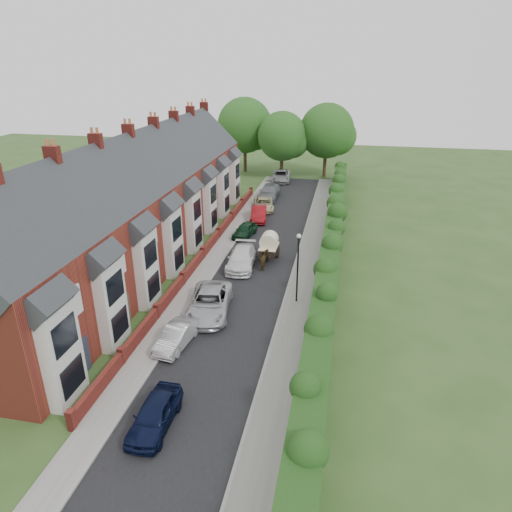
{
  "coord_description": "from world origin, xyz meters",
  "views": [
    {
      "loc": [
        6.16,
        -24.21,
        15.8
      ],
      "look_at": [
        -0.01,
        6.54,
        2.2
      ],
      "focal_mm": 32.0,
      "sensor_mm": 36.0,
      "label": 1
    }
  ],
  "objects": [
    {
      "name": "ground",
      "position": [
        0.0,
        0.0,
        0.0
      ],
      "size": [
        140.0,
        140.0,
        0.0
      ],
      "primitive_type": "plane",
      "color": "#2D4C1E",
      "rests_on": "ground"
    },
    {
      "name": "kerb_house_side",
      "position": [
        -3.55,
        11.0,
        0.07
      ],
      "size": [
        0.18,
        58.0,
        0.13
      ],
      "primitive_type": "cube",
      "color": "gray",
      "rests_on": "ground"
    },
    {
      "name": "car_red",
      "position": [
        -2.6,
        21.05,
        0.74
      ],
      "size": [
        2.22,
        4.65,
        1.47
      ],
      "primitive_type": "imported",
      "rotation": [
        0.0,
        0.0,
        0.15
      ],
      "color": "maroon",
      "rests_on": "ground"
    },
    {
      "name": "car_grey",
      "position": [
        -2.93,
        29.4,
        0.81
      ],
      "size": [
        2.27,
        5.56,
        1.61
      ],
      "primitive_type": "imported",
      "rotation": [
        0.0,
        0.0,
        -0.0
      ],
      "color": "slate",
      "rests_on": "ground"
    },
    {
      "name": "tree_far_left",
      "position": [
        -2.65,
        40.08,
        5.71
      ],
      "size": [
        7.14,
        6.8,
        9.29
      ],
      "color": "#332316",
      "rests_on": "ground"
    },
    {
      "name": "pavement_house_side",
      "position": [
        -4.35,
        11.0,
        0.06
      ],
      "size": [
        1.7,
        58.0,
        0.12
      ],
      "primitive_type": "cube",
      "color": "gray",
      "rests_on": "ground"
    },
    {
      "name": "horse",
      "position": [
        0.21,
        9.18,
        0.72
      ],
      "size": [
        0.98,
        1.78,
        1.43
      ],
      "primitive_type": "imported",
      "rotation": [
        0.0,
        0.0,
        3.27
      ],
      "color": "#433118",
      "rests_on": "ground"
    },
    {
      "name": "kerb_hedge_side",
      "position": [
        2.55,
        11.0,
        0.07
      ],
      "size": [
        0.18,
        58.0,
        0.13
      ],
      "primitive_type": "cube",
      "color": "gray",
      "rests_on": "ground"
    },
    {
      "name": "tree_far_back",
      "position": [
        -8.59,
        43.08,
        6.62
      ],
      "size": [
        8.4,
        8.0,
        10.82
      ],
      "color": "#332316",
      "rests_on": "ground"
    },
    {
      "name": "car_beige",
      "position": [
        -2.78,
        24.74,
        0.65
      ],
      "size": [
        3.13,
        5.02,
        1.3
      ],
      "primitive_type": "imported",
      "rotation": [
        0.0,
        0.0,
        0.22
      ],
      "color": "beige",
      "rests_on": "ground"
    },
    {
      "name": "tree_far_right",
      "position": [
        3.39,
        42.08,
        6.31
      ],
      "size": [
        7.98,
        7.6,
        10.31
      ],
      "color": "#332316",
      "rests_on": "ground"
    },
    {
      "name": "pavement_hedge_side",
      "position": [
        3.6,
        11.0,
        0.06
      ],
      "size": [
        2.2,
        58.0,
        0.12
      ],
      "primitive_type": "cube",
      "color": "gray",
      "rests_on": "ground"
    },
    {
      "name": "hedge",
      "position": [
        5.4,
        11.0,
        1.6
      ],
      "size": [
        2.1,
        58.0,
        2.85
      ],
      "color": "#193811",
      "rests_on": "ground"
    },
    {
      "name": "car_silver_b",
      "position": [
        -2.16,
        1.4,
        0.79
      ],
      "size": [
        3.4,
        6.02,
        1.59
      ],
      "primitive_type": "imported",
      "rotation": [
        0.0,
        0.0,
        0.14
      ],
      "color": "#B4B8BC",
      "rests_on": "ground"
    },
    {
      "name": "car_extra_far",
      "position": [
        -2.76,
        38.06,
        0.75
      ],
      "size": [
        2.97,
        5.58,
        1.49
      ],
      "primitive_type": "imported",
      "rotation": [
        0.0,
        0.0,
        0.09
      ],
      "color": "#A9A8AD",
      "rests_on": "ground"
    },
    {
      "name": "car_green",
      "position": [
        -3.0,
        15.95,
        0.65
      ],
      "size": [
        2.1,
        3.98,
        1.29
      ],
      "primitive_type": "imported",
      "rotation": [
        0.0,
        0.0,
        -0.16
      ],
      "color": "black",
      "rests_on": "ground"
    },
    {
      "name": "car_silver_a",
      "position": [
        -2.99,
        -2.6,
        0.64
      ],
      "size": [
        1.86,
        4.05,
        1.29
      ],
      "primitive_type": "imported",
      "rotation": [
        0.0,
        0.0,
        -0.13
      ],
      "color": "#9E9EA2",
      "rests_on": "ground"
    },
    {
      "name": "lamppost",
      "position": [
        3.4,
        4.0,
        3.3
      ],
      "size": [
        0.32,
        0.32,
        5.16
      ],
      "color": "black",
      "rests_on": "ground"
    },
    {
      "name": "car_navy",
      "position": [
        -1.67,
        -9.04,
        0.69
      ],
      "size": [
        1.65,
        4.07,
        1.38
      ],
      "primitive_type": "imported",
      "rotation": [
        0.0,
        0.0,
        0.0
      ],
      "color": "black",
      "rests_on": "ground"
    },
    {
      "name": "terrace_row",
      "position": [
        -10.87,
        9.98,
        4.47
      ],
      "size": [
        9.05,
        40.5,
        11.5
      ],
      "color": "#993627",
      "rests_on": "ground"
    },
    {
      "name": "horse_cart",
      "position": [
        0.21,
        11.02,
        1.39
      ],
      "size": [
        1.53,
        3.38,
        2.44
      ],
      "color": "black",
      "rests_on": "ground"
    },
    {
      "name": "car_white",
      "position": [
        -1.74,
        9.11,
        0.75
      ],
      "size": [
        2.49,
        5.32,
        1.5
      ],
      "primitive_type": "imported",
      "rotation": [
        0.0,
        0.0,
        0.08
      ],
      "color": "white",
      "rests_on": "ground"
    },
    {
      "name": "road",
      "position": [
        -0.5,
        11.0,
        0.01
      ],
      "size": [
        6.0,
        58.0,
        0.02
      ],
      "primitive_type": "cube",
      "color": "black",
      "rests_on": "ground"
    },
    {
      "name": "garden_wall_row",
      "position": [
        -5.35,
        10.0,
        0.46
      ],
      "size": [
        0.35,
        40.35,
        1.1
      ],
      "color": "maroon",
      "rests_on": "ground"
    },
    {
      "name": "car_black",
      "position": [
        -2.94,
        38.59,
        0.77
      ],
      "size": [
        2.15,
        4.67,
        1.55
      ],
      "primitive_type": "imported",
      "rotation": [
        0.0,
        0.0,
        -0.07
      ],
      "color": "black",
      "rests_on": "ground"
    }
  ]
}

